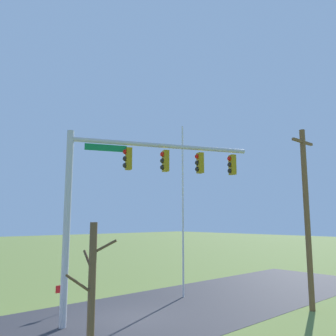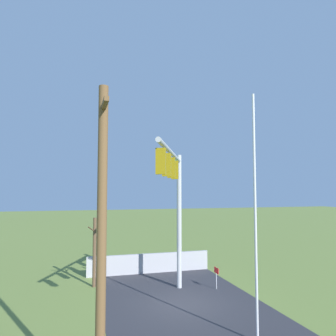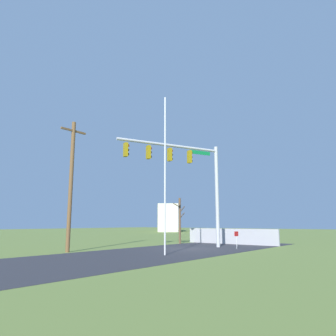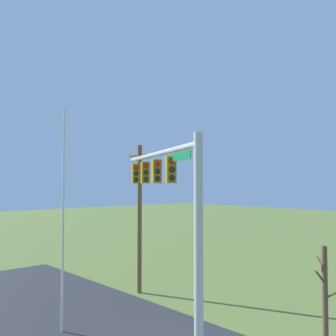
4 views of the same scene
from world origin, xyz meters
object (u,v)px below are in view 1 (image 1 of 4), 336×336
Objects in this scene: flagpole at (183,208)px; bare_tree at (91,298)px; signal_mast at (131,183)px; open_sign at (62,292)px; utility_pole at (307,213)px.

flagpole is 10.71m from bare_tree.
signal_mast is 6.54m from bare_tree.
open_sign is (-2.41, -6.76, -1.17)m from bare_tree.
open_sign is at bearing -39.61° from utility_pole.
flagpole is at bearing -148.00° from bare_tree.
utility_pole is 6.96× the size of open_sign.
flagpole is 7.55m from open_sign.
utility_pole is (-7.22, 4.25, -1.27)m from signal_mast.
signal_mast is at bearing 19.65° from flagpole.
utility_pole reaches higher than signal_mast.
signal_mast reaches higher than bare_tree.
utility_pole is at bearing 149.50° from signal_mast.
utility_pole is at bearing 111.57° from flagpole.
open_sign is at bearing -109.64° from bare_tree.
open_sign is (1.54, -2.99, -4.77)m from signal_mast.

